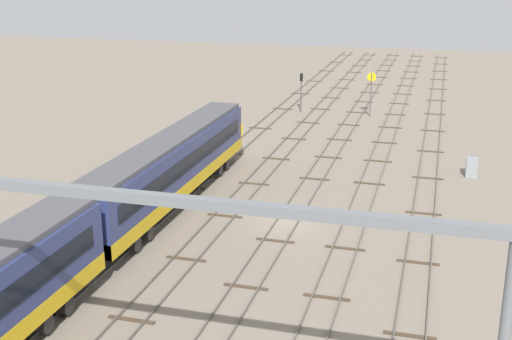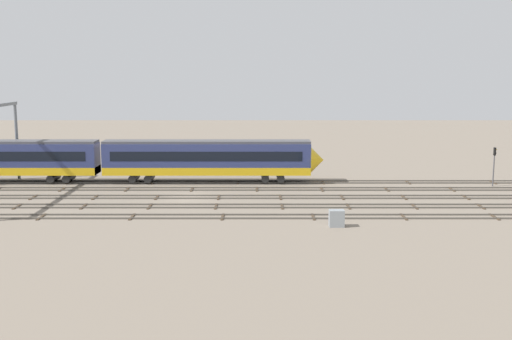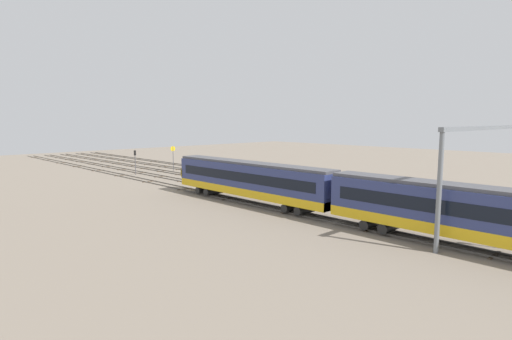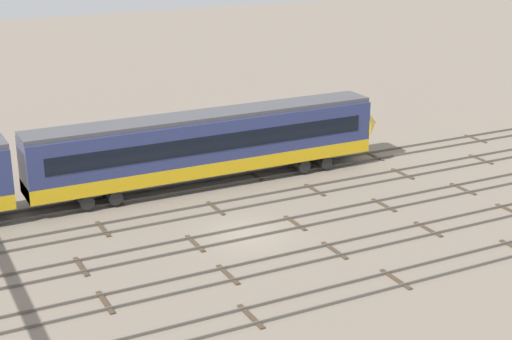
% 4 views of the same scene
% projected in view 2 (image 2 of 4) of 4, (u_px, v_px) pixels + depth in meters
% --- Properties ---
extents(ground_plane, '(195.25, 195.25, 0.00)m').
position_uv_depth(ground_plane, '(190.00, 198.00, 64.10)').
color(ground_plane, gray).
extents(track_near_foreground, '(179.25, 2.40, 0.16)m').
position_uv_depth(track_near_foreground, '(180.00, 216.00, 55.59)').
color(track_near_foreground, '#59544C').
rests_on(track_near_foreground, ground).
extents(track_second_near, '(179.25, 2.40, 0.16)m').
position_uv_depth(track_second_near, '(186.00, 206.00, 59.84)').
color(track_second_near, '#59544C').
rests_on(track_second_near, ground).
extents(track_middle, '(179.25, 2.40, 0.16)m').
position_uv_depth(track_middle, '(190.00, 197.00, 64.09)').
color(track_middle, '#59544C').
rests_on(track_middle, ground).
extents(track_second_far, '(179.25, 2.40, 0.16)m').
position_uv_depth(track_second_far, '(195.00, 189.00, 68.34)').
color(track_second_far, '#59544C').
rests_on(track_second_far, ground).
extents(track_with_train, '(179.25, 2.40, 0.16)m').
position_uv_depth(track_with_train, '(198.00, 182.00, 72.59)').
color(track_with_train, '#59544C').
rests_on(track_with_train, ground).
extents(signal_light_trackside_approach, '(0.31, 0.32, 4.44)m').
position_uv_depth(signal_light_trackside_approach, '(497.00, 161.00, 69.65)').
color(signal_light_trackside_approach, '#4C4C51').
rests_on(signal_light_trackside_approach, ground).
extents(relay_cabinet, '(1.29, 0.88, 1.44)m').
position_uv_depth(relay_cabinet, '(339.00, 218.00, 52.14)').
color(relay_cabinet, gray).
rests_on(relay_cabinet, ground).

